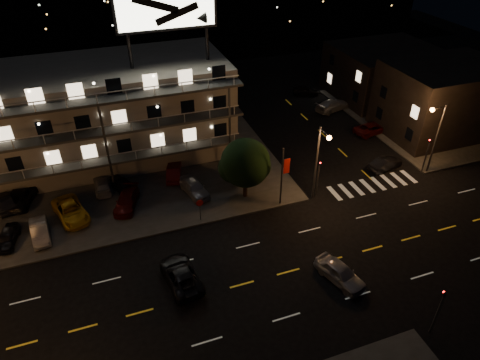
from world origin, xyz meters
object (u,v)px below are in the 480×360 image
object	(u,v)px
tree	(245,164)
road_car_east	(340,273)
lot_car_4	(194,187)
side_car_0	(385,164)
lot_car_2	(71,211)
road_car_west	(181,275)
lot_car_7	(103,184)

from	to	relation	value
tree	road_car_east	world-z (taller)	tree
lot_car_4	side_car_0	xyz separation A→B (m)	(21.02, -2.42, -0.23)
lot_car_2	side_car_0	world-z (taller)	lot_car_2
road_car_west	lot_car_4	bearing A→B (deg)	-116.54
lot_car_2	lot_car_7	size ratio (longest dim) A/B	1.23
road_car_west	side_car_0	bearing A→B (deg)	-168.02
lot_car_2	lot_car_7	world-z (taller)	lot_car_2
road_car_east	lot_car_7	bearing A→B (deg)	114.95
side_car_0	road_car_east	distance (m)	18.11
lot_car_4	side_car_0	distance (m)	21.16
tree	road_car_west	bearing A→B (deg)	-134.16
lot_car_7	side_car_0	bearing A→B (deg)	167.46
road_car_east	lot_car_2	bearing A→B (deg)	125.98
road_car_east	lot_car_4	bearing A→B (deg)	101.45
lot_car_4	lot_car_7	size ratio (longest dim) A/B	1.03
lot_car_4	tree	bearing A→B (deg)	-37.49
tree	lot_car_4	xyz separation A→B (m)	(-4.66, 2.08, -3.00)
lot_car_2	side_car_0	distance (m)	32.93
lot_car_4	side_car_0	size ratio (longest dim) A/B	1.08
lot_car_2	road_car_west	distance (m)	13.62
lot_car_2	lot_car_7	distance (m)	4.80
lot_car_2	lot_car_4	distance (m)	11.80
lot_car_7	road_car_east	bearing A→B (deg)	130.78
side_car_0	road_car_east	world-z (taller)	road_car_east
lot_car_2	road_car_east	xyz separation A→B (m)	(19.74, -15.15, -0.11)
tree	lot_car_4	bearing A→B (deg)	155.94
lot_car_2	road_car_west	bearing A→B (deg)	-71.10
lot_car_4	lot_car_7	xyz separation A→B (m)	(-8.63, 3.80, -0.13)
lot_car_7	road_car_west	distance (m)	15.44
lot_car_7	road_car_east	xyz separation A→B (m)	(16.57, -18.75, -0.00)
tree	side_car_0	xyz separation A→B (m)	(16.36, -0.34, -3.23)
lot_car_2	lot_car_7	xyz separation A→B (m)	(3.17, 3.60, -0.11)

